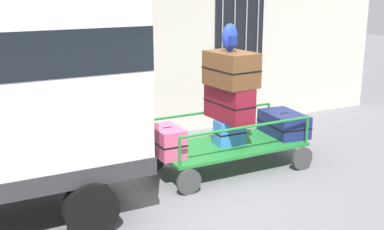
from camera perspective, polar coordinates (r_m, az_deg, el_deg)
The scene contains 10 objects.
ground_plane at distance 7.90m, azimuth 2.66°, elevation -8.05°, with size 40.00×40.00×0.00m, color slate.
building_wall at distance 9.91m, azimuth -5.94°, elevation 11.51°, with size 12.00×0.38×5.00m.
luggage_cart at distance 8.43m, azimuth 4.29°, elevation -3.82°, with size 2.57×1.27×0.45m.
cart_railing at distance 8.29m, azimuth 4.35°, elevation -0.82°, with size 2.45×1.13×0.47m.
suitcase_left_bottom at distance 7.78m, azimuth -2.84°, elevation -3.08°, with size 0.41×0.65×0.47m.
suitcase_midleft_bottom at distance 8.34m, azimuth 4.34°, elevation -1.99°, with size 0.51×0.32×0.43m.
suitcase_midleft_middle at distance 8.24m, azimuth 4.29°, elevation 1.41°, with size 0.47×0.95×0.58m.
suitcase_midleft_top at distance 8.09m, azimuth 4.51°, elevation 5.30°, with size 0.65×0.90×0.56m.
suitcase_center_bottom at distance 9.03m, azimuth 10.48°, elevation -0.98°, with size 0.66×0.99×0.40m.
backpack at distance 8.04m, azimuth 4.38°, elevation 8.87°, with size 0.27×0.22×0.44m.
Camera 1 is at (-3.72, -6.24, 3.10)m, focal length 46.44 mm.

